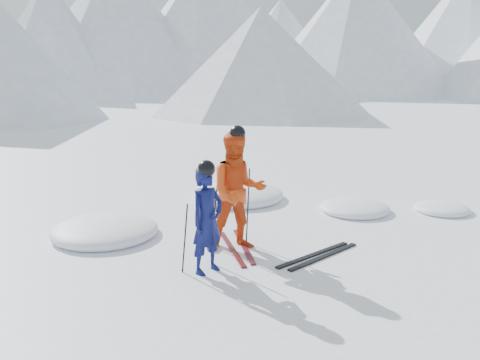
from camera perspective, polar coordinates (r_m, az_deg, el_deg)
ground at (r=9.64m, az=9.30°, el=-5.90°), size 160.00×160.00×0.00m
mountain_range at (r=43.92m, az=-16.80°, el=17.13°), size 106.15×62.94×15.53m
skier_blue at (r=7.57m, az=-3.71°, el=-4.58°), size 0.67×0.54×1.61m
skier_red at (r=8.47m, az=-0.26°, el=-1.31°), size 1.17×1.04×2.00m
pole_blue_left at (r=7.66m, az=-6.21°, el=-6.55°), size 0.11×0.08×1.07m
pole_blue_right at (r=7.98m, az=-2.94°, el=-5.69°), size 0.11×0.07×1.07m
pole_red_left at (r=8.62m, az=-2.83°, el=-3.36°), size 0.13×0.10×1.33m
pole_red_right at (r=8.83m, az=0.90°, el=-2.95°), size 0.13×0.09×1.33m
ski_worn_left at (r=8.70m, az=-0.93°, el=-7.70°), size 0.60×1.65×0.03m
ski_worn_right at (r=8.82m, az=0.42°, el=-7.41°), size 0.71×1.61×0.03m
ski_loose_a at (r=8.52m, az=8.23°, el=-8.31°), size 1.69×0.37×0.03m
ski_loose_b at (r=8.47m, az=9.41°, el=-8.47°), size 1.68×0.43×0.03m
snow_lumps at (r=10.78m, az=-0.95°, el=-3.69°), size 8.18×4.77×0.46m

